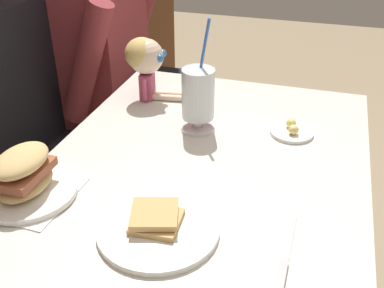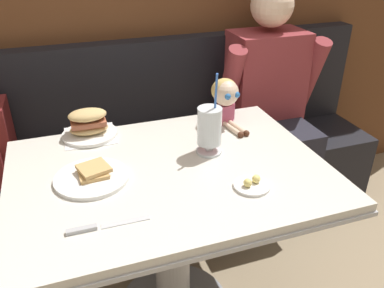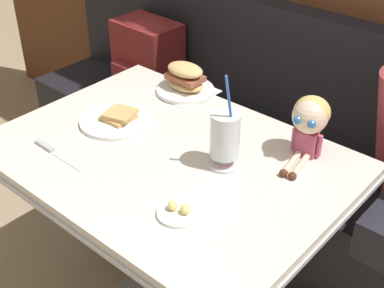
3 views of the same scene
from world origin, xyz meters
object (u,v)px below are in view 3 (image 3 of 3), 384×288
at_px(backpack, 147,58).
at_px(milkshake_glass, 225,137).
at_px(sandwich_plate, 185,81).
at_px(toast_plate, 117,120).
at_px(butter_knife, 51,150).
at_px(butter_saucer, 179,212).
at_px(seated_doll, 310,119).

bearing_deg(backpack, milkshake_glass, -31.46).
bearing_deg(sandwich_plate, milkshake_glass, -34.54).
relative_size(toast_plate, backpack, 0.62).
bearing_deg(milkshake_glass, sandwich_plate, 145.46).
bearing_deg(butter_knife, butter_saucer, 4.54).
height_order(milkshake_glass, sandwich_plate, milkshake_glass).
distance_m(sandwich_plate, backpack, 0.55).
bearing_deg(butter_knife, milkshake_glass, 32.91).
distance_m(toast_plate, butter_saucer, 0.53).
height_order(sandwich_plate, seated_doll, seated_doll).
bearing_deg(sandwich_plate, butter_saucer, -49.67).
height_order(toast_plate, milkshake_glass, milkshake_glass).
distance_m(seated_doll, backpack, 1.10).
relative_size(milkshake_glass, butter_saucer, 2.63).
relative_size(sandwich_plate, butter_saucer, 1.83).
height_order(butter_knife, seated_doll, seated_doll).
distance_m(toast_plate, sandwich_plate, 0.33).
relative_size(toast_plate, butter_saucer, 2.08).
height_order(butter_saucer, backpack, backpack).
height_order(milkshake_glass, seated_doll, milkshake_glass).
bearing_deg(backpack, butter_knife, -63.44).
height_order(seated_doll, backpack, seated_doll).
bearing_deg(sandwich_plate, butter_knife, -95.23).
relative_size(toast_plate, butter_knife, 1.06).
height_order(toast_plate, butter_knife, toast_plate).
distance_m(butter_saucer, butter_knife, 0.51).
bearing_deg(butter_saucer, butter_knife, -175.46).
bearing_deg(seated_doll, toast_plate, -156.68).
xyz_separation_m(toast_plate, butter_knife, (-0.02, -0.26, -0.01)).
bearing_deg(sandwich_plate, toast_plate, -94.98).
bearing_deg(butter_saucer, toast_plate, 156.00).
distance_m(butter_knife, backpack, 0.94).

